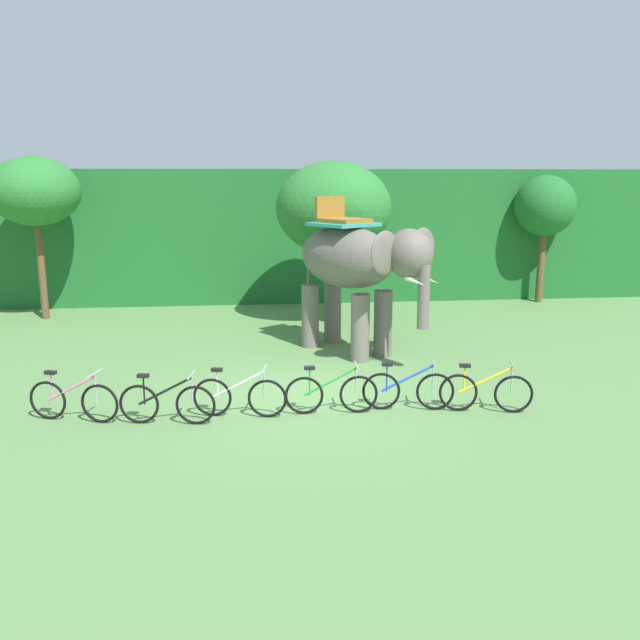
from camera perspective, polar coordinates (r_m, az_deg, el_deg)
The scene contains 12 objects.
ground_plane at distance 13.22m, azimuth -0.92°, elevation -6.47°, with size 80.00×80.00×0.00m, color #567F47.
foliage_hedge at distance 25.16m, azimuth -3.56°, elevation 7.71°, with size 36.00×6.00×4.49m, color #1E6028.
tree_left at distance 21.44m, azimuth -23.45°, elevation 10.11°, with size 2.63×2.63×4.84m.
tree_center_left at distance 19.17m, azimuth 1.18°, elevation 9.60°, with size 3.31×3.31×4.69m.
tree_center at distance 23.74m, azimuth 18.88°, elevation 9.25°, with size 2.03×2.03×4.31m.
elephant at distance 15.79m, azimuth 3.12°, elevation 4.83°, with size 3.37×3.96×3.78m.
bike_pink at distance 12.52m, azimuth -20.56°, elevation -6.51°, with size 1.65×0.65×0.92m.
bike_black at distance 11.90m, azimuth -13.09°, elevation -7.00°, with size 1.70×0.52×0.92m.
bike_white at distance 12.02m, azimuth -6.99°, elevation -6.56°, with size 1.69×0.52×0.92m.
bike_green at distance 12.10m, azimuth 0.98°, elevation -6.35°, with size 1.71×0.52×0.92m.
bike_blue at distance 12.39m, azimuth 7.61°, elevation -6.00°, with size 1.70×0.52×0.92m.
bike_yellow at distance 12.55m, azimuth 14.13°, elevation -6.04°, with size 1.69×0.54×0.92m.
Camera 1 is at (-1.12, -12.46, 4.26)m, focal length 37.01 mm.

